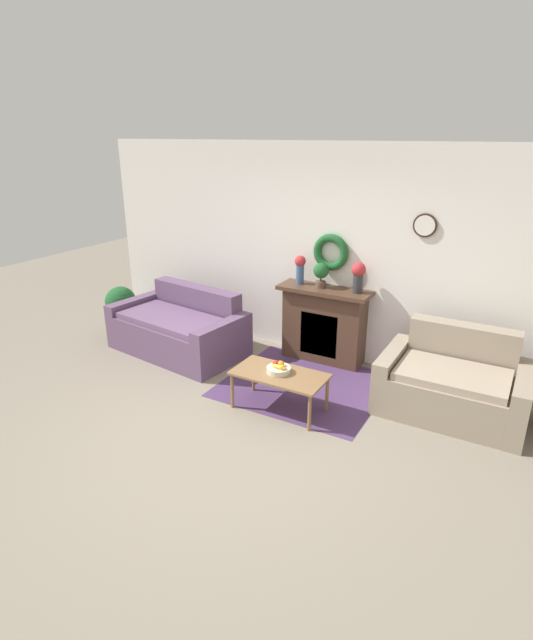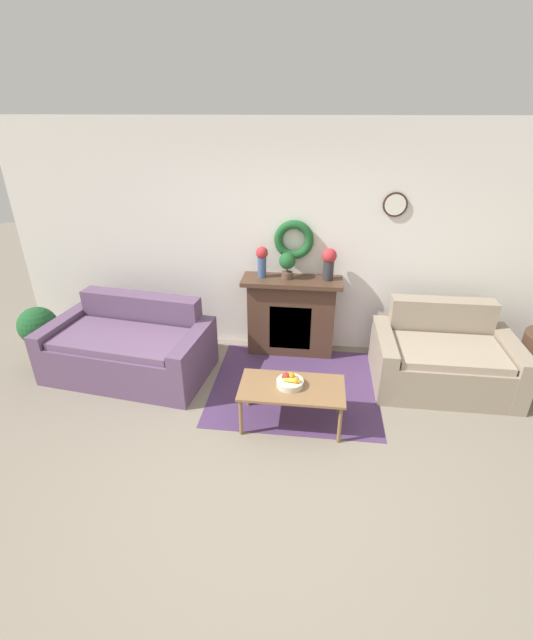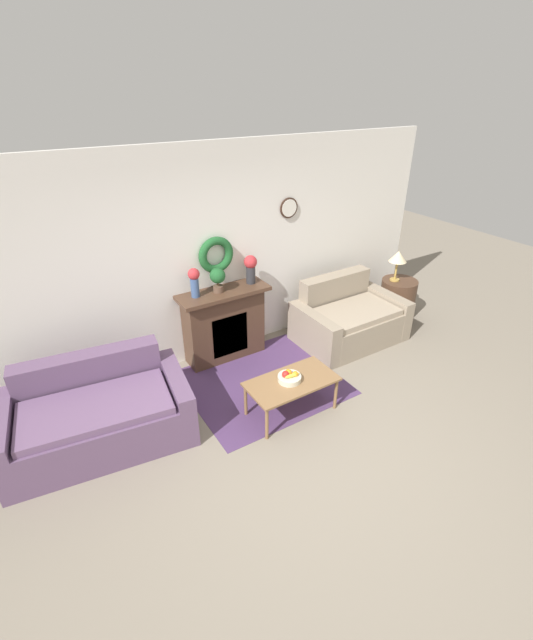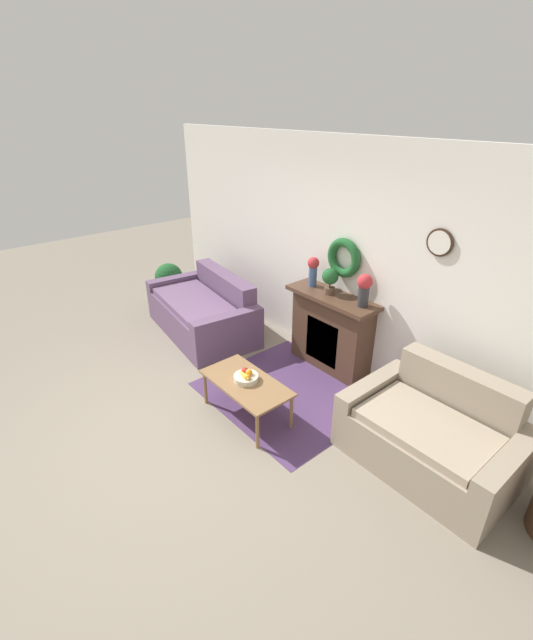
{
  "view_description": "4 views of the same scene",
  "coord_description": "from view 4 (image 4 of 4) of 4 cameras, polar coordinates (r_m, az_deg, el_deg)",
  "views": [
    {
      "loc": [
        2.37,
        -3.36,
        2.79
      ],
      "look_at": [
        -0.17,
        1.11,
        0.85
      ],
      "focal_mm": 28.0,
      "sensor_mm": 36.0,
      "label": 1
    },
    {
      "loc": [
        0.33,
        -2.52,
        2.78
      ],
      "look_at": [
        -0.13,
        1.32,
        0.84
      ],
      "focal_mm": 24.0,
      "sensor_mm": 36.0,
      "label": 2
    },
    {
      "loc": [
        -2.02,
        -2.22,
        3.24
      ],
      "look_at": [
        0.3,
        1.49,
        0.81
      ],
      "focal_mm": 24.0,
      "sensor_mm": 36.0,
      "label": 3
    },
    {
      "loc": [
        3.09,
        -1.38,
        2.97
      ],
      "look_at": [
        -0.06,
        1.26,
        0.89
      ],
      "focal_mm": 24.0,
      "sensor_mm": 36.0,
      "label": 4
    }
  ],
  "objects": [
    {
      "name": "fruit_bowl",
      "position": [
        4.43,
        -2.73,
        -7.55
      ],
      "size": [
        0.26,
        0.26,
        0.12
      ],
      "color": "beige",
      "rests_on": "coffee_table"
    },
    {
      "name": "ground_plane",
      "position": [
        4.5,
        -12.32,
        -15.21
      ],
      "size": [
        16.0,
        16.0,
        0.0
      ],
      "primitive_type": "plane",
      "color": "gray"
    },
    {
      "name": "fireplace",
      "position": [
        5.28,
        8.59,
        -1.44
      ],
      "size": [
        1.17,
        0.41,
        0.98
      ],
      "color": "#4C3323",
      "rests_on": "ground_plane"
    },
    {
      "name": "coffee_table",
      "position": [
        4.46,
        -2.73,
        -8.66
      ],
      "size": [
        0.99,
        0.52,
        0.43
      ],
      "color": "olive",
      "rests_on": "ground_plane"
    },
    {
      "name": "vase_on_mantel_left",
      "position": [
        5.22,
        6.23,
        6.74
      ],
      "size": [
        0.14,
        0.14,
        0.37
      ],
      "color": "#3D5684",
      "rests_on": "fireplace"
    },
    {
      "name": "couch_left",
      "position": [
        6.2,
        -8.34,
        1.1
      ],
      "size": [
        1.9,
        1.21,
        0.83
      ],
      "rotation": [
        0.0,
        0.0,
        -0.13
      ],
      "color": "#604766",
      "rests_on": "ground_plane"
    },
    {
      "name": "loveseat_right",
      "position": [
        4.26,
        21.22,
        -14.05
      ],
      "size": [
        1.47,
        0.98,
        0.87
      ],
      "rotation": [
        0.0,
        0.0,
        -0.0
      ],
      "color": "gray",
      "rests_on": "ground_plane"
    },
    {
      "name": "wall_back",
      "position": [
        5.13,
        10.23,
        8.02
      ],
      "size": [
        6.8,
        0.17,
        2.7
      ],
      "color": "white",
      "rests_on": "ground_plane"
    },
    {
      "name": "vase_on_mantel_right",
      "position": [
        4.76,
        12.9,
        4.21
      ],
      "size": [
        0.17,
        0.17,
        0.37
      ],
      "color": "#2D2D33",
      "rests_on": "fireplace"
    },
    {
      "name": "potted_plant_floor_by_couch",
      "position": [
        7.07,
        -12.86,
        5.29
      ],
      "size": [
        0.44,
        0.44,
        0.72
      ],
      "color": "brown",
      "rests_on": "ground_plane"
    },
    {
      "name": "floor_rug",
      "position": [
        5.0,
        3.03,
        -9.58
      ],
      "size": [
        1.8,
        1.62,
        0.01
      ],
      "color": "#4C335B",
      "rests_on": "ground_plane"
    },
    {
      "name": "potted_plant_on_mantel",
      "position": [
        5.03,
        8.49,
        5.5
      ],
      "size": [
        0.19,
        0.19,
        0.31
      ],
      "color": "brown",
      "rests_on": "fireplace"
    }
  ]
}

